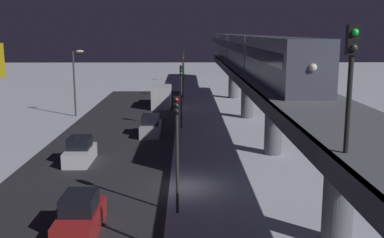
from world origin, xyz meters
TOP-DOWN VIEW (x-y plane):
  - ground_plane at (0.00, 0.00)m, footprint 240.00×240.00m
  - avenue_asphalt at (6.17, 0.00)m, footprint 11.00×95.52m
  - elevated_railway at (-7.28, 0.00)m, footprint 5.00×95.52m
  - subway_train at (-7.37, -34.28)m, footprint 2.94×74.07m
  - rail_signal at (-5.50, 13.72)m, footprint 0.36×0.41m
  - sedan_silver at (2.97, -14.92)m, footprint 1.80×4.37m
  - sedan_red at (4.77, 6.64)m, footprint 1.80×4.46m
  - sedan_white at (7.57, -5.65)m, footprint 1.80×4.02m
  - box_truck at (2.77, -32.05)m, footprint 2.40×7.40m
  - traffic_light_near at (0.07, 4.23)m, footprint 0.32×0.44m
  - traffic_light_mid at (0.07, -17.81)m, footprint 0.32×0.44m
  - traffic_light_far at (0.07, -39.86)m, footprint 0.32×0.44m
  - traffic_light_distant at (0.07, -61.90)m, footprint 0.32×0.44m
  - street_lamp_far at (12.25, -25.00)m, footprint 1.35×0.44m

SIDE VIEW (x-z plane):
  - ground_plane at x=0.00m, z-range 0.00..0.00m
  - avenue_asphalt at x=6.17m, z-range 0.00..0.01m
  - sedan_white at x=7.57m, z-range -0.19..1.78m
  - sedan_silver at x=2.97m, z-range -0.19..1.78m
  - sedan_red at x=4.77m, z-range -0.19..1.78m
  - box_truck at x=2.77m, z-range -0.05..2.75m
  - traffic_light_near at x=0.07m, z-range 1.00..7.40m
  - traffic_light_mid at x=0.07m, z-range 1.00..7.40m
  - traffic_light_far at x=0.07m, z-range 1.00..7.40m
  - traffic_light_distant at x=0.07m, z-range 1.00..7.40m
  - street_lamp_far at x=12.25m, z-range 0.99..8.64m
  - elevated_railway at x=-7.28m, z-range 2.16..8.05m
  - subway_train at x=-7.37m, z-range 5.97..9.37m
  - rail_signal at x=-5.50m, z-range 6.61..10.61m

